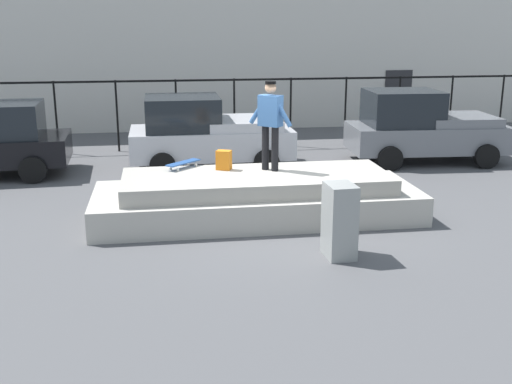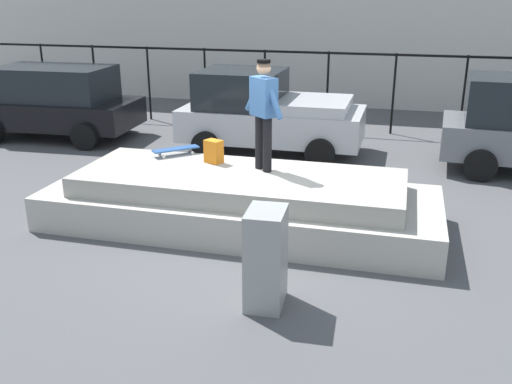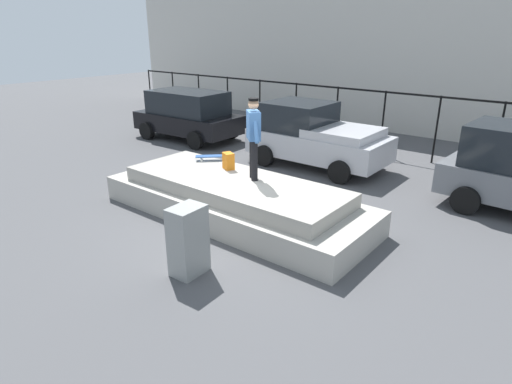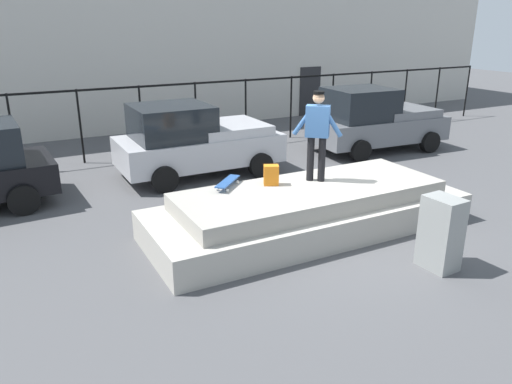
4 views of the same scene
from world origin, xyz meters
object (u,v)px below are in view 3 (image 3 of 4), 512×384
object	(u,v)px
car_black_hatchback_near	(188,114)
skateboarder	(254,133)
backpack	(228,161)
utility_box	(188,241)
skateboard	(212,156)
car_silver_pickup_mid	(315,136)

from	to	relation	value
car_black_hatchback_near	skateboarder	bearing A→B (deg)	-32.24
backpack	utility_box	distance (m)	3.22
skateboarder	skateboard	xyz separation A→B (m)	(-1.69, 0.45, -0.91)
skateboarder	car_black_hatchback_near	distance (m)	7.66
skateboarder	utility_box	world-z (taller)	skateboarder
skateboarder	car_silver_pickup_mid	distance (m)	4.31
backpack	car_silver_pickup_mid	bearing A→B (deg)	115.66
skateboarder	skateboard	distance (m)	1.97
car_black_hatchback_near	utility_box	xyz separation A→B (m)	(7.11, -6.64, -0.33)
skateboard	utility_box	xyz separation A→B (m)	(2.37, -3.04, -0.36)
skateboarder	utility_box	distance (m)	2.96
skateboard	utility_box	world-z (taller)	utility_box
backpack	car_black_hatchback_near	world-z (taller)	car_black_hatchback_near
skateboard	car_black_hatchback_near	xyz separation A→B (m)	(-4.74, 3.60, -0.02)
skateboarder	backpack	distance (m)	1.23
skateboard	backpack	size ratio (longest dim) A/B	1.89
utility_box	car_black_hatchback_near	bearing A→B (deg)	133.90
skateboard	car_black_hatchback_near	world-z (taller)	car_black_hatchback_near
skateboard	skateboarder	bearing A→B (deg)	-14.93
car_silver_pickup_mid	skateboarder	bearing A→B (deg)	-76.86
skateboarder	car_silver_pickup_mid	bearing A→B (deg)	103.14
car_black_hatchback_near	car_silver_pickup_mid	xyz separation A→B (m)	(5.47, 0.04, -0.02)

